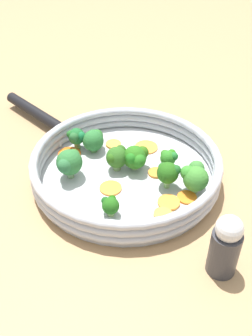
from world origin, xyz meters
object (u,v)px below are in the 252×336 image
carrot_slice_6 (156,173)px  broccoli_floret_0 (69,162)px  carrot_slice_0 (163,214)px  broccoli_floret_5 (117,157)px  carrot_slice_5 (113,144)px  broccoli_floret_8 (169,158)px  carrot_slice_4 (187,197)px  carrot_slice_7 (146,147)px  carrot_slice_3 (111,188)px  broccoli_floret_4 (76,137)px  broccoli_floret_1 (136,157)px  broccoli_floret_6 (94,139)px  broccoli_floret_7 (168,173)px  carrot_slice_2 (69,154)px  broccoli_floret_3 (109,205)px  broccoli_floret_2 (195,177)px  salt_shaker (225,246)px  carrot_slice_1 (169,202)px  skillet (126,177)px

carrot_slice_6 → broccoli_floret_0: (-0.05, 0.15, 0.03)m
carrot_slice_0 → broccoli_floret_5: 0.15m
carrot_slice_5 → broccoli_floret_8: 0.13m
carrot_slice_4 → broccoli_floret_5: broccoli_floret_5 is taller
carrot_slice_7 → broccoli_floret_0: broccoli_floret_0 is taller
carrot_slice_0 → carrot_slice_4: carrot_slice_0 is taller
carrot_slice_3 → broccoli_floret_5: (0.06, 0.00, 0.03)m
broccoli_floret_0 → carrot_slice_6: bearing=-73.0°
carrot_slice_4 → broccoli_floret_5: 0.15m
broccoli_floret_4 → broccoli_floret_1: bearing=-106.1°
carrot_slice_7 → broccoli_floret_6: 0.11m
carrot_slice_3 → carrot_slice_6: (0.06, -0.07, 0.00)m
broccoli_floret_1 → broccoli_floret_7: bearing=-118.1°
carrot_slice_2 → broccoli_floret_0: bearing=-158.2°
carrot_slice_3 → carrot_slice_6: size_ratio=1.33×
carrot_slice_0 → broccoli_floret_7: (0.07, 0.00, 0.03)m
carrot_slice_3 → broccoli_floret_3: 0.06m
carrot_slice_3 → broccoli_floret_6: (0.11, 0.06, 0.02)m
broccoli_floret_0 → broccoli_floret_5: size_ratio=1.22×
carrot_slice_2 → carrot_slice_5: (0.05, -0.08, 0.00)m
carrot_slice_6 → broccoli_floret_6: 0.14m
carrot_slice_2 → broccoli_floret_2: broccoli_floret_2 is taller
carrot_slice_4 → broccoli_floret_2: bearing=-19.3°
carrot_slice_3 → carrot_slice_6: 0.09m
broccoli_floret_4 → broccoli_floret_5: size_ratio=0.96×
broccoli_floret_7 → salt_shaker: (-0.15, -0.10, 0.01)m
carrot_slice_4 → broccoli_floret_7: 0.05m
broccoli_floret_0 → broccoli_floret_1: broccoli_floret_0 is taller
carrot_slice_1 → broccoli_floret_3: 0.10m
carrot_slice_2 → carrot_slice_5: bearing=-55.6°
broccoli_floret_2 → broccoli_floret_3: size_ratio=1.51×
carrot_slice_2 → broccoli_floret_2: bearing=-101.3°
carrot_slice_1 → broccoli_floret_7: 0.05m
carrot_slice_0 → broccoli_floret_3: size_ratio=0.90×
carrot_slice_6 → broccoli_floret_2: broccoli_floret_2 is taller
carrot_slice_5 → broccoli_floret_4: (-0.03, 0.07, 0.03)m
skillet → carrot_slice_6: carrot_slice_6 is taller
broccoli_floret_1 → broccoli_floret_4: bearing=73.9°
carrot_slice_1 → broccoli_floret_3: (-0.05, 0.09, 0.02)m
carrot_slice_1 → broccoli_floret_1: 0.11m
carrot_slice_2 → broccoli_floret_1: (-0.01, -0.14, 0.03)m
carrot_slice_3 → broccoli_floret_1: size_ratio=0.81×
carrot_slice_4 → carrot_slice_3: bearing=93.0°
carrot_slice_2 → broccoli_floret_5: broccoli_floret_5 is taller
broccoli_floret_6 → broccoli_floret_5: bearing=-129.1°
carrot_slice_1 → broccoli_floret_7: (0.04, 0.01, 0.03)m
broccoli_floret_1 → carrot_slice_6: bearing=-95.9°
carrot_slice_4 → broccoli_floret_0: broccoli_floret_0 is taller
carrot_slice_0 → broccoli_floret_2: size_ratio=0.60×
carrot_slice_2 → broccoli_floret_4: (0.02, -0.01, 0.03)m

